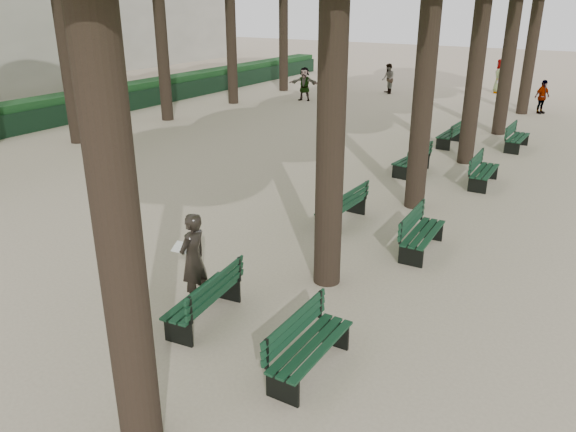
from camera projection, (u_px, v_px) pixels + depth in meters
The scene contains 17 objects.
ground at pixel (165, 331), 9.47m from camera, with size 120.00×120.00×0.00m, color #BCA98E.
bench_left_0 at pixel (204, 306), 9.68m from camera, with size 0.78×1.86×0.92m.
bench_left_1 at pixel (342, 212), 13.88m from camera, with size 0.62×1.81×0.92m.
bench_left_2 at pixel (411, 165), 17.80m from camera, with size 0.73×1.85×0.92m.
bench_left_3 at pixel (450, 138), 21.10m from camera, with size 0.60×1.81×0.92m.
bench_right_0 at pixel (310, 356), 8.34m from camera, with size 0.58×1.80×0.92m.
bench_right_1 at pixel (422, 240), 12.29m from camera, with size 0.66×1.83×0.92m.
bench_right_2 at pixel (484, 177), 16.64m from camera, with size 0.63×1.82×0.92m.
bench_right_3 at pixel (517, 142), 20.56m from camera, with size 0.60×1.81×0.92m.
man_with_map at pixel (193, 259), 10.03m from camera, with size 0.61×0.70×1.75m.
pedestrian_d at pixel (500, 76), 32.31m from camera, with size 0.94×0.38×1.91m, color #262628.
pedestrian_e at pixel (304, 84), 30.04m from camera, with size 1.62×0.35×1.75m, color #262628.
pedestrian_c at pixel (542, 97), 26.69m from camera, with size 0.93×0.32×1.59m, color #262628.
pedestrian_a at pixel (388, 79), 32.18m from camera, with size 0.82×0.34×1.69m, color #262628.
fence at pixel (87, 110), 25.34m from camera, with size 0.08×42.00×0.90m, color black.
hedge at pixel (76, 106), 25.62m from camera, with size 1.20×42.00×1.20m, color #143B1A.
building_far at pixel (119, 18), 48.06m from camera, with size 12.00×16.00×7.00m, color #B7B2A3.
Camera 1 is at (6.02, -5.81, 5.26)m, focal length 35.00 mm.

